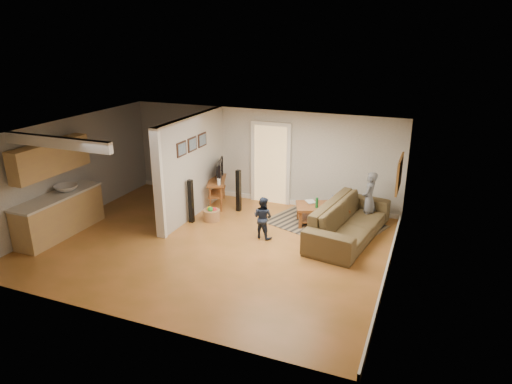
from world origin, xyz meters
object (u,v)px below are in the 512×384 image
speaker_left (191,201)px  speaker_right (239,191)px  tv_console (217,182)px  toddler (263,237)px  sofa (348,237)px  child (367,225)px  coffee_table (323,209)px  toy_basket (212,214)px

speaker_left → speaker_right: speaker_right is taller
tv_console → toddler: bearing=-59.6°
sofa → speaker_left: size_ratio=2.59×
sofa → child: bearing=-8.6°
coffee_table → toy_basket: coffee_table is taller
coffee_table → speaker_left: size_ratio=1.29×
sofa → speaker_right: size_ratio=2.55×
sofa → toy_basket: (-3.32, -0.25, 0.15)m
child → toddler: child is taller
speaker_right → sofa: bearing=-5.5°
sofa → child: size_ratio=2.11×
sofa → speaker_right: (-2.95, 0.57, 0.55)m
coffee_table → toy_basket: bearing=-162.7°
speaker_left → speaker_right: bearing=58.5°
coffee_table → child: size_ratio=1.05×
toy_basket → coffee_table: bearing=17.3°
sofa → toddler: size_ratio=2.89×
coffee_table → toddler: bearing=-130.2°
sofa → speaker_left: bearing=107.2°
coffee_table → tv_console: (-2.91, 0.21, 0.27)m
sofa → toy_basket: size_ratio=6.78×
sofa → speaker_right: 3.06m
speaker_left → speaker_right: 1.35m
tv_console → speaker_right: bearing=-36.1°
toy_basket → toddler: toddler is taller
toddler → child: bearing=-128.7°
coffee_table → toddler: size_ratio=1.45×
speaker_left → child: (4.00, 1.42, -0.54)m
child → toddler: bearing=-44.3°
toddler → coffee_table: bearing=-116.3°
toy_basket → child: (3.60, 1.14, -0.15)m
tv_console → toy_basket: bearing=-93.5°
coffee_table → toddler: (-1.06, -1.25, -0.37)m
toy_basket → tv_console: bearing=107.8°
coffee_table → speaker_right: bearing=179.4°
child → speaker_left: bearing=-62.1°
child → toy_basket: bearing=-64.2°
speaker_left → toddler: speaker_left is taller
sofa → toddler: (-1.80, -0.71, 0.00)m
speaker_right → toddler: (1.16, -1.28, -0.55)m
speaker_left → toy_basket: size_ratio=2.62×
tv_console → child: tv_console is taller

